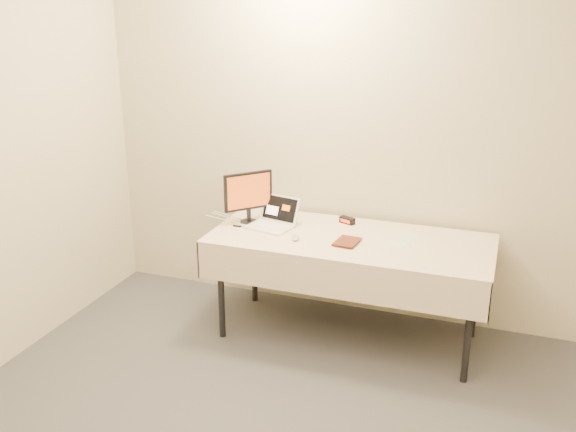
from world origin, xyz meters
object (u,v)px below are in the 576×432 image
(laptop, at_px, (274,219))
(book, at_px, (337,228))
(monitor, at_px, (248,193))
(table, at_px, (350,246))

(laptop, xyz_separation_m, book, (0.49, -0.14, 0.05))
(monitor, relative_size, book, 1.90)
(table, relative_size, book, 9.63)
(monitor, bearing_deg, book, -59.14)
(table, relative_size, monitor, 5.07)
(laptop, relative_size, monitor, 0.95)
(table, height_order, monitor, monitor)
(laptop, bearing_deg, book, -3.22)
(laptop, bearing_deg, table, 8.23)
(laptop, height_order, monitor, monitor)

